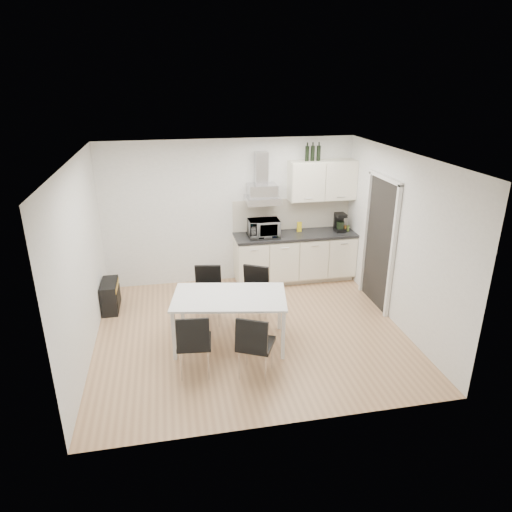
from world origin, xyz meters
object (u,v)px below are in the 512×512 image
(kitchenette, at_px, (297,237))
(chair_far_left, at_px, (208,296))
(chair_far_right, at_px, (253,297))
(chair_near_right, at_px, (256,345))
(dining_table, at_px, (229,301))
(chair_near_left, at_px, (194,343))
(floor_speaker, at_px, (209,275))
(guitar_amp, at_px, (110,296))

(kitchenette, xyz_separation_m, chair_far_left, (-1.77, -1.31, -0.39))
(chair_far_right, height_order, chair_near_right, same)
(dining_table, bearing_deg, chair_far_right, 61.98)
(chair_near_left, xyz_separation_m, floor_speaker, (0.44, 2.75, -0.30))
(chair_far_left, distance_m, floor_speaker, 1.51)
(dining_table, height_order, chair_near_right, chair_near_right)
(chair_far_right, bearing_deg, chair_far_left, 16.35)
(chair_near_left, distance_m, chair_near_right, 0.78)
(kitchenette, height_order, chair_near_left, kitchenette)
(kitchenette, height_order, chair_far_right, kitchenette)
(chair_far_right, distance_m, chair_near_right, 1.35)
(kitchenette, xyz_separation_m, chair_near_left, (-2.06, -2.59, -0.39))
(chair_near_left, relative_size, guitar_amp, 1.50)
(floor_speaker, bearing_deg, kitchenette, -11.55)
(dining_table, distance_m, chair_near_right, 0.86)
(kitchenette, height_order, floor_speaker, kitchenette)
(chair_far_right, xyz_separation_m, guitar_amp, (-2.20, 0.86, -0.19))
(dining_table, relative_size, floor_speaker, 6.06)
(chair_far_left, xyz_separation_m, chair_far_right, (0.67, -0.14, 0.00))
(kitchenette, height_order, guitar_amp, kitchenette)
(dining_table, xyz_separation_m, chair_far_right, (0.43, 0.54, -0.24))
(kitchenette, distance_m, dining_table, 2.51)
(kitchenette, height_order, chair_near_right, kitchenette)
(dining_table, bearing_deg, floor_speaker, 102.86)
(dining_table, bearing_deg, chair_near_left, -121.24)
(kitchenette, bearing_deg, chair_near_right, -115.19)
(chair_near_right, bearing_deg, dining_table, 131.65)
(kitchenette, distance_m, floor_speaker, 1.77)
(dining_table, xyz_separation_m, chair_near_left, (-0.54, -0.60, -0.24))
(kitchenette, relative_size, chair_near_left, 2.86)
(chair_far_left, relative_size, guitar_amp, 1.50)
(chair_far_right, bearing_deg, chair_near_left, 78.04)
(guitar_amp, distance_m, floor_speaker, 1.84)
(chair_far_left, xyz_separation_m, chair_near_left, (-0.29, -1.28, 0.00))
(chair_far_right, distance_m, floor_speaker, 1.72)
(chair_far_right, height_order, floor_speaker, chair_far_right)
(kitchenette, relative_size, dining_table, 1.49)
(chair_far_right, xyz_separation_m, chair_near_right, (-0.21, -1.33, 0.00))
(dining_table, distance_m, chair_near_left, 0.84)
(kitchenette, relative_size, guitar_amp, 4.29)
(chair_far_left, distance_m, chair_far_right, 0.69)
(chair_far_left, relative_size, chair_near_left, 1.00)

